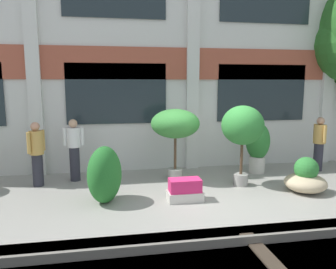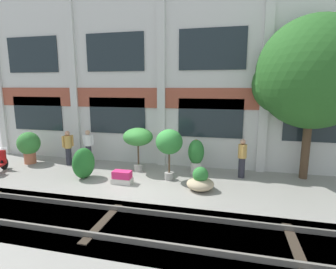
{
  "view_description": "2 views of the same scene",
  "coord_description": "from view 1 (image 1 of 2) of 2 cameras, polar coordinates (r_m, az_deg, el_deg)",
  "views": [
    {
      "loc": [
        -2.41,
        -6.68,
        2.56
      ],
      "look_at": [
        -1.03,
        1.03,
        1.32
      ],
      "focal_mm": 35.0,
      "sensor_mm": 36.0,
      "label": 1
    },
    {
      "loc": [
        3.05,
        -8.74,
        3.62
      ],
      "look_at": [
        0.59,
        1.53,
        1.67
      ],
      "focal_mm": 28.0,
      "sensor_mm": 36.0,
      "label": 2
    }
  ],
  "objects": [
    {
      "name": "potted_plant_ribbed_drum",
      "position": [
        9.65,
        15.37,
        -1.54
      ],
      "size": [
        0.67,
        0.67,
        1.45
      ],
      "color": "beige",
      "rests_on": "ground"
    },
    {
      "name": "potted_plant_tall_urn",
      "position": [
        8.25,
        12.85,
        1.23
      ],
      "size": [
        1.04,
        1.04,
        2.01
      ],
      "color": "gray",
      "rests_on": "ground"
    },
    {
      "name": "apartment_facade",
      "position": [
        10.06,
        3.96,
        16.72
      ],
      "size": [
        17.9,
        0.64,
        7.85
      ],
      "color": "silver",
      "rests_on": "ground"
    },
    {
      "name": "resident_near_plants",
      "position": [
        8.88,
        -16.03,
        -2.28
      ],
      "size": [
        0.53,
        0.34,
        1.63
      ],
      "rotation": [
        0.0,
        0.0,
        -1.55
      ],
      "color": "#282833",
      "rests_on": "ground"
    },
    {
      "name": "resident_by_doorway",
      "position": [
        8.72,
        -21.89,
        -2.86
      ],
      "size": [
        0.35,
        0.44,
        1.61
      ],
      "rotation": [
        0.0,
        0.0,
        -0.64
      ],
      "color": "#282833",
      "rests_on": "ground"
    },
    {
      "name": "potted_plant_wide_bowl",
      "position": [
        8.45,
        22.84,
        -7.1
      ],
      "size": [
        0.97,
        0.97,
        0.84
      ],
      "color": "tan",
      "rests_on": "ground"
    },
    {
      "name": "potted_plant_square_trough",
      "position": [
        7.27,
        2.96,
        -9.68
      ],
      "size": [
        0.77,
        0.43,
        0.49
      ],
      "color": "beige",
      "rests_on": "ground"
    },
    {
      "name": "potted_plant_low_pan",
      "position": [
        8.51,
        1.27,
        1.54
      ],
      "size": [
        1.27,
        1.27,
        1.89
      ],
      "color": "gray",
      "rests_on": "ground"
    },
    {
      "name": "resident_watching_tracks",
      "position": [
        10.49,
        24.83,
        -1.24
      ],
      "size": [
        0.34,
        0.53,
        1.58
      ],
      "rotation": [
        0.0,
        0.0,
        -3.11
      ],
      "color": "#282833",
      "rests_on": "ground"
    },
    {
      "name": "topiary_hedge",
      "position": [
        7.18,
        -10.99,
        -6.87
      ],
      "size": [
        0.97,
        1.14,
        1.23
      ],
      "primitive_type": "ellipsoid",
      "rotation": [
        0.0,
        0.0,
        1.25
      ],
      "color": "#236B28",
      "rests_on": "ground"
    },
    {
      "name": "ground_plane",
      "position": [
        7.55,
        9.26,
        -10.92
      ],
      "size": [
        80.0,
        80.0,
        0.0
      ],
      "primitive_type": "plane",
      "color": "gray"
    }
  ]
}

